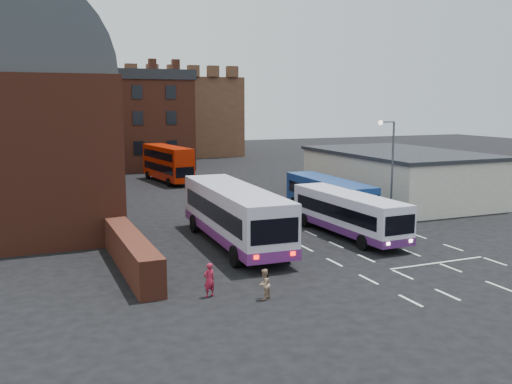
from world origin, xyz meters
name	(u,v)px	position (x,y,z in m)	size (l,w,h in m)	color
ground	(327,259)	(0.00, 0.00, 0.00)	(180.00, 180.00, 0.00)	black
railway_station	(11,112)	(-15.50, 21.00, 7.64)	(12.00, 28.00, 16.00)	#602B1E
forecourt_wall	(131,253)	(-10.20, 2.00, 0.90)	(1.20, 10.00, 1.80)	#602B1E
cream_building	(398,175)	(15.00, 14.00, 2.16)	(10.40, 16.40, 4.25)	beige
brick_terrace	(97,126)	(-6.00, 46.00, 5.50)	(22.00, 10.00, 11.00)	brown
castle_keep	(157,116)	(6.00, 66.00, 6.00)	(22.00, 22.00, 12.00)	brown
bus_white_outbound	(234,211)	(-3.57, 4.82, 2.03)	(3.57, 12.73, 3.44)	silver
bus_white_inbound	(348,211)	(3.80, 4.00, 1.62)	(2.81, 10.12, 2.74)	silver
bus_blue	(329,194)	(6.00, 10.26, 1.62)	(2.69, 10.12, 2.75)	navy
bus_red_double	(167,163)	(-0.74, 32.34, 2.02)	(3.26, 9.69, 3.80)	#AC1902
street_lamp	(390,162)	(8.35, 6.12, 4.35)	(1.46, 0.41, 7.20)	#474A4F
pedestrian_red	(209,280)	(-7.81, -3.34, 0.76)	(0.56, 0.37, 1.53)	maroon
pedestrian_beige	(264,284)	(-5.73, -4.58, 0.68)	(0.66, 0.51, 1.36)	tan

